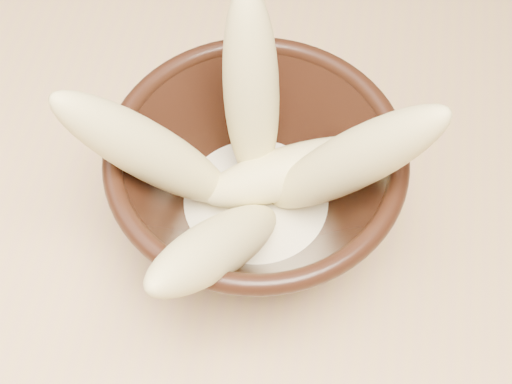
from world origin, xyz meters
TOP-DOWN VIEW (x-y plane):
  - table at (0.00, 0.00)m, footprint 1.20×0.80m
  - bowl at (0.15, 0.06)m, footprint 0.18×0.18m
  - milk_puddle at (0.15, 0.06)m, footprint 0.10×0.10m
  - banana_upright at (0.14, 0.09)m, footprint 0.05×0.07m
  - banana_left at (0.09, 0.05)m, footprint 0.11×0.07m
  - banana_right at (0.20, 0.06)m, footprint 0.12×0.05m
  - banana_across at (0.17, 0.07)m, footprint 0.12×0.08m
  - banana_front at (0.14, 0.00)m, footprint 0.08×0.13m

SIDE VIEW (x-z plane):
  - table at x=0.00m, z-range 0.30..1.05m
  - milk_puddle at x=0.15m, z-range 0.77..0.79m
  - bowl at x=0.15m, z-range 0.76..0.85m
  - banana_across at x=0.17m, z-range 0.79..0.83m
  - banana_front at x=0.14m, z-range 0.77..0.89m
  - banana_left at x=0.09m, z-range 0.78..0.92m
  - banana_right at x=0.20m, z-range 0.78..0.92m
  - banana_upright at x=0.14m, z-range 0.78..0.93m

